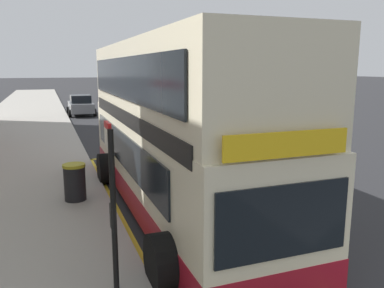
# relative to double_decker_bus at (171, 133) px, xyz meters

# --- Properties ---
(ground_plane) EXTENTS (260.00, 260.00, 0.00)m
(ground_plane) POSITION_rel_double_decker_bus_xyz_m (2.46, 24.02, -2.06)
(ground_plane) COLOR #28282B
(pavement_near) EXTENTS (6.00, 76.00, 0.14)m
(pavement_near) POSITION_rel_double_decker_bus_xyz_m (-4.54, 24.02, -1.99)
(pavement_near) COLOR #A39E93
(pavement_near) RESTS_ON ground
(double_decker_bus) EXTENTS (3.19, 10.59, 4.40)m
(double_decker_bus) POSITION_rel_double_decker_bus_xyz_m (0.00, 0.00, 0.00)
(double_decker_bus) COLOR beige
(double_decker_bus) RESTS_ON ground
(bus_bay_markings) EXTENTS (2.87, 13.08, 0.01)m
(bus_bay_markings) POSITION_rel_double_decker_bus_xyz_m (-0.11, 0.11, -2.06)
(bus_bay_markings) COLOR yellow
(bus_bay_markings) RESTS_ON ground
(bus_stop_sign) EXTENTS (0.09, 0.51, 2.79)m
(bus_stop_sign) POSITION_rel_double_decker_bus_xyz_m (-2.19, -3.88, -0.29)
(bus_stop_sign) COLOR black
(bus_stop_sign) RESTS_ON pavement_near
(parked_car_maroon_far) EXTENTS (2.09, 4.20, 1.62)m
(parked_car_maroon_far) POSITION_rel_double_decker_bus_xyz_m (7.23, 34.09, -1.26)
(parked_car_maroon_far) COLOR maroon
(parked_car_maroon_far) RESTS_ON ground
(parked_car_grey_across) EXTENTS (2.09, 4.20, 1.62)m
(parked_car_grey_across) POSITION_rel_double_decker_bus_xyz_m (5.38, 25.79, -1.26)
(parked_car_grey_across) COLOR slate
(parked_car_grey_across) RESTS_ON ground
(parked_car_grey_ahead) EXTENTS (2.09, 4.20, 1.62)m
(parked_car_grey_ahead) POSITION_rel_double_decker_bus_xyz_m (-0.44, 22.87, -1.26)
(parked_car_grey_ahead) COLOR slate
(parked_car_grey_ahead) RESTS_ON ground
(litter_bin) EXTENTS (0.61, 0.61, 1.02)m
(litter_bin) POSITION_rel_double_decker_bus_xyz_m (-2.45, 1.13, -1.41)
(litter_bin) COLOR black
(litter_bin) RESTS_ON pavement_near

